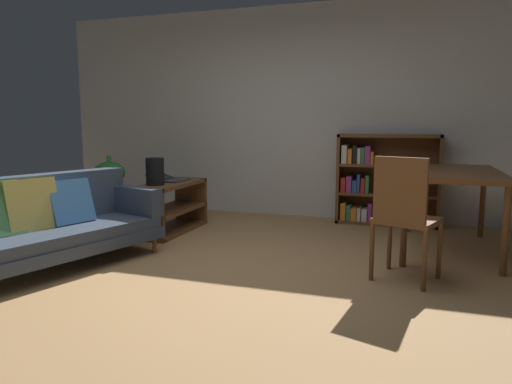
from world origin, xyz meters
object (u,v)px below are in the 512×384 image
at_px(desk_speaker, 155,171).
at_px(fabric_couch, 50,221).
at_px(open_laptop, 170,179).
at_px(dining_table, 450,178).
at_px(bookshelf, 380,180).
at_px(potted_floor_plant, 110,189).
at_px(dining_chair_near, 404,212).
at_px(media_console, 170,207).

bearing_deg(desk_speaker, fabric_couch, -101.61).
xyz_separation_m(fabric_couch, open_laptop, (0.23, 1.65, 0.19)).
bearing_deg(desk_speaker, dining_table, 6.94).
distance_m(open_laptop, bookshelf, 2.51).
xyz_separation_m(potted_floor_plant, dining_chair_near, (3.31, -0.97, 0.10)).
bearing_deg(dining_table, fabric_couch, -153.07).
relative_size(media_console, bookshelf, 0.90).
bearing_deg(dining_table, desk_speaker, -173.06).
relative_size(fabric_couch, potted_floor_plant, 2.18).
relative_size(dining_chair_near, bookshelf, 0.81).
bearing_deg(bookshelf, fabric_couch, -132.69).
distance_m(fabric_couch, dining_chair_near, 2.88).
distance_m(open_laptop, desk_speaker, 0.40).
relative_size(fabric_couch, dining_table, 1.25).
bearing_deg(dining_chair_near, potted_floor_plant, 163.65).
distance_m(potted_floor_plant, bookshelf, 3.23).
distance_m(media_console, desk_speaker, 0.49).
height_order(fabric_couch, desk_speaker, desk_speaker).
xyz_separation_m(desk_speaker, potted_floor_plant, (-0.74, 0.22, -0.26)).
height_order(open_laptop, potted_floor_plant, potted_floor_plant).
bearing_deg(desk_speaker, dining_chair_near, -16.24).
bearing_deg(dining_table, dining_chair_near, -109.04).
bearing_deg(dining_table, open_laptop, 179.62).
height_order(dining_table, dining_chair_near, dining_chair_near).
relative_size(open_laptop, bookshelf, 0.36).
bearing_deg(media_console, dining_chair_near, -21.24).
relative_size(dining_table, bookshelf, 1.25).
bearing_deg(fabric_couch, open_laptop, 82.15).
height_order(fabric_couch, open_laptop, fabric_couch).
relative_size(open_laptop, dining_table, 0.29).
relative_size(fabric_couch, open_laptop, 4.35).
relative_size(desk_speaker, dining_chair_near, 0.30).
height_order(fabric_couch, potted_floor_plant, potted_floor_plant).
bearing_deg(open_laptop, fabric_couch, -97.85).
bearing_deg(media_console, bookshelf, 28.82).
height_order(fabric_couch, dining_table, same).
xyz_separation_m(fabric_couch, bookshelf, (2.50, 2.71, 0.14)).
relative_size(potted_floor_plant, dining_chair_near, 0.88).
bearing_deg(potted_floor_plant, open_laptop, 12.38).
relative_size(open_laptop, dining_chair_near, 0.44).
bearing_deg(media_console, dining_table, 2.50).
bearing_deg(bookshelf, dining_chair_near, -81.47).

